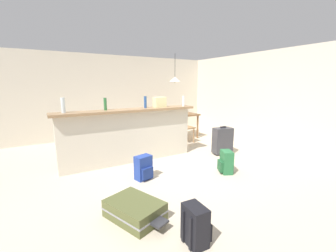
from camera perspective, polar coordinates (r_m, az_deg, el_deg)
ground_plane at (r=4.78m, az=0.68°, el=-9.50°), size 13.00×13.00×0.05m
wall_back at (r=7.27m, az=-11.86°, el=7.62°), size 6.60×0.10×2.50m
wall_right at (r=6.78m, az=22.15°, el=6.82°), size 0.10×6.00×2.50m
partition_half_wall at (r=4.68m, az=-9.79°, el=-2.86°), size 2.80×0.20×1.08m
bar_countertop at (r=4.58m, az=-10.02°, el=4.02°), size 2.96×0.40×0.05m
bottle_clear at (r=4.33m, az=-25.53°, el=4.87°), size 0.07×0.07×0.27m
bottle_green at (r=4.49m, az=-15.94°, el=5.49°), size 0.06×0.06×0.24m
bottle_blue at (r=4.72m, az=-5.89°, el=6.18°), size 0.06×0.06×0.25m
bottle_white at (r=5.10m, az=4.02°, el=6.48°), size 0.06×0.06×0.24m
grocery_bag at (r=4.90m, az=-2.19°, el=6.21°), size 0.26×0.18×0.22m
dining_table at (r=6.68m, az=2.61°, el=2.35°), size 1.10×0.80×0.74m
dining_chair_near_partition at (r=6.24m, az=4.17°, el=0.51°), size 0.43×0.43×0.93m
pendant_lamp at (r=6.62m, az=1.80°, el=12.01°), size 0.34×0.34×0.85m
suitcase_flat_olive at (r=2.94m, az=-8.59°, el=-20.63°), size 0.70×0.89×0.22m
backpack_blue at (r=3.91m, az=-6.33°, el=-10.76°), size 0.31×0.29×0.42m
suitcase_upright_charcoal at (r=5.33m, az=13.94°, el=-3.65°), size 0.48×0.31×0.67m
backpack_green at (r=4.29m, az=14.79°, el=-9.06°), size 0.32×0.33×0.42m
backpack_black at (r=2.51m, az=7.19°, el=-24.21°), size 0.26×0.29×0.42m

